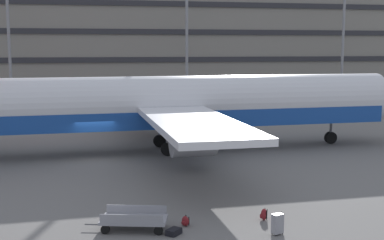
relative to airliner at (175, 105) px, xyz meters
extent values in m
plane|color=slate|center=(-5.51, -1.73, -3.24)|extent=(600.00, 600.00, 0.00)
cube|color=gray|center=(-5.51, 43.55, 6.02)|extent=(120.33, 17.75, 18.52)
cube|color=#2D2D33|center=(-5.51, 34.57, -1.39)|extent=(119.12, 0.24, 0.70)
cube|color=#2D2D33|center=(-5.51, 34.57, 2.31)|extent=(119.12, 0.24, 0.70)
cube|color=#2D2D33|center=(-5.51, 34.57, 6.02)|extent=(119.12, 0.24, 0.70)
cube|color=#2D2D33|center=(-5.51, 34.57, 9.72)|extent=(119.12, 0.24, 0.70)
cylinder|color=silver|center=(0.41, 0.01, 0.18)|extent=(30.56, 4.50, 3.67)
cube|color=#19479E|center=(0.41, 0.01, -0.83)|extent=(29.34, 4.39, 1.17)
cube|color=silver|center=(-0.82, 8.21, -0.10)|extent=(4.75, 12.91, 0.36)
cube|color=silver|center=(-0.37, -8.25, -0.10)|extent=(4.75, 12.91, 0.36)
cylinder|color=#9E9EA3|center=(-0.25, 5.92, -1.41)|extent=(2.68, 2.09, 2.02)
cylinder|color=#9E9EA3|center=(0.07, -5.93, -1.41)|extent=(2.68, 2.09, 2.02)
cylinder|color=black|center=(11.98, 0.33, -2.79)|extent=(0.91, 0.37, 0.90)
cylinder|color=slate|center=(11.98, 0.33, -2.00)|extent=(0.20, 0.20, 1.58)
cylinder|color=black|center=(-0.85, 1.54, -2.79)|extent=(0.91, 0.37, 0.90)
cylinder|color=slate|center=(-0.85, 1.54, -2.00)|extent=(0.20, 0.20, 1.58)
cylinder|color=black|center=(-0.77, -1.58, -2.79)|extent=(0.91, 0.37, 0.90)
cylinder|color=slate|center=(-0.77, -1.58, -2.00)|extent=(0.20, 0.20, 1.58)
cylinder|color=gray|center=(-14.61, 29.52, 8.90)|extent=(0.36, 0.36, 24.29)
cylinder|color=gray|center=(6.71, 29.52, 8.76)|extent=(0.36, 0.36, 24.01)
cylinder|color=gray|center=(28.07, 29.52, 9.08)|extent=(0.36, 0.36, 24.65)
cube|color=black|center=(-2.87, -16.26, -3.13)|extent=(0.72, 0.72, 0.23)
cube|color=black|center=(-2.64, -16.03, -3.13)|extent=(0.17, 0.16, 0.02)
cube|color=gray|center=(1.08, -17.05, -2.81)|extent=(0.50, 0.41, 0.77)
cylinder|color=#333338|center=(1.00, -17.17, -2.37)|extent=(0.02, 0.02, 0.10)
cylinder|color=#333338|center=(1.22, -17.09, -2.37)|extent=(0.02, 0.02, 0.10)
cube|color=black|center=(1.11, -17.13, -2.32)|extent=(0.23, 0.10, 0.02)
cylinder|color=black|center=(0.88, -17.00, -3.22)|extent=(0.04, 0.05, 0.05)
cylinder|color=black|center=(1.20, -16.88, -3.22)|extent=(0.04, 0.05, 0.05)
cylinder|color=black|center=(0.96, -17.21, -3.22)|extent=(0.04, 0.05, 0.05)
cylinder|color=black|center=(1.28, -17.09, -3.22)|extent=(0.04, 0.05, 0.05)
ellipsoid|color=maroon|center=(-2.24, -15.39, -3.03)|extent=(0.38, 0.43, 0.42)
ellipsoid|color=maroon|center=(-2.33, -15.44, -3.10)|extent=(0.22, 0.27, 0.19)
torus|color=black|center=(-2.21, -15.37, -2.82)|extent=(0.05, 0.08, 0.08)
cube|color=black|center=(-2.10, -15.42, -3.03)|extent=(0.04, 0.04, 0.35)
cube|color=black|center=(-2.20, -15.25, -3.03)|extent=(0.04, 0.04, 0.35)
ellipsoid|color=maroon|center=(1.14, -15.32, -3.00)|extent=(0.40, 0.45, 0.49)
ellipsoid|color=maroon|center=(1.04, -15.27, -3.07)|extent=(0.22, 0.29, 0.22)
torus|color=black|center=(1.18, -15.34, -2.75)|extent=(0.05, 0.08, 0.08)
cube|color=black|center=(1.20, -15.47, -3.00)|extent=(0.04, 0.04, 0.41)
cube|color=black|center=(1.29, -15.28, -3.00)|extent=(0.04, 0.04, 0.41)
cube|color=gray|center=(-4.32, -15.39, -2.82)|extent=(2.85, 1.93, 0.12)
cylinder|color=#4C4C51|center=(-5.91, -14.96, -3.06)|extent=(0.69, 0.23, 0.05)
cube|color=gray|center=(-4.48, -15.99, -2.62)|extent=(2.39, 0.68, 0.40)
cube|color=gray|center=(-4.16, -14.80, -2.62)|extent=(2.39, 0.68, 0.40)
cylinder|color=black|center=(-5.47, -15.66, -3.06)|extent=(0.37, 0.19, 0.36)
cylinder|color=black|center=(-5.18, -14.59, -3.06)|extent=(0.37, 0.19, 0.36)
cylinder|color=black|center=(-3.46, -16.20, -3.06)|extent=(0.37, 0.19, 0.36)
cylinder|color=black|center=(-3.17, -15.13, -3.06)|extent=(0.37, 0.19, 0.36)
camera|label=1|loc=(-6.12, -35.35, 3.97)|focal=48.69mm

